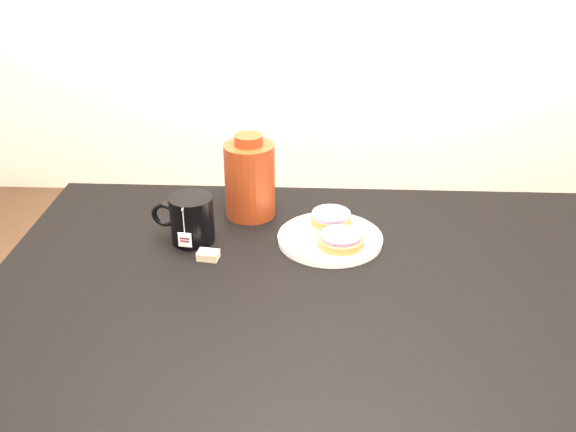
{
  "coord_description": "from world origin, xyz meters",
  "views": [
    {
      "loc": [
        -0.03,
        -1.1,
        1.47
      ],
      "look_at": [
        -0.09,
        0.17,
        0.81
      ],
      "focal_mm": 40.0,
      "sensor_mm": 36.0,
      "label": 1
    }
  ],
  "objects": [
    {
      "name": "bagel_back",
      "position": [
        0.01,
        0.23,
        0.78
      ],
      "size": [
        0.13,
        0.13,
        0.03
      ],
      "color": "brown",
      "rests_on": "plate"
    },
    {
      "name": "mug",
      "position": [
        -0.31,
        0.15,
        0.81
      ],
      "size": [
        0.15,
        0.11,
        0.11
      ],
      "rotation": [
        0.0,
        0.0,
        -0.14
      ],
      "color": "black",
      "rests_on": "table"
    },
    {
      "name": "table",
      "position": [
        0.0,
        0.0,
        0.67
      ],
      "size": [
        1.4,
        0.9,
        0.75
      ],
      "color": "black",
      "rests_on": "ground_plane"
    },
    {
      "name": "bagel_package",
      "position": [
        -0.19,
        0.29,
        0.84
      ],
      "size": [
        0.15,
        0.15,
        0.2
      ],
      "rotation": [
        0.0,
        0.0,
        0.33
      ],
      "color": "#5E1B0C",
      "rests_on": "table"
    },
    {
      "name": "bagel_front",
      "position": [
        0.03,
        0.13,
        0.78
      ],
      "size": [
        0.15,
        0.15,
        0.03
      ],
      "color": "brown",
      "rests_on": "plate"
    },
    {
      "name": "teabag_pouch",
      "position": [
        -0.26,
        0.08,
        0.76
      ],
      "size": [
        0.05,
        0.04,
        0.02
      ],
      "primitive_type": "cube",
      "rotation": [
        0.0,
        0.0,
        -0.14
      ],
      "color": "#C6B793",
      "rests_on": "table"
    },
    {
      "name": "plate",
      "position": [
        0.0,
        0.17,
        0.76
      ],
      "size": [
        0.24,
        0.24,
        0.02
      ],
      "color": "white",
      "rests_on": "table"
    }
  ]
}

